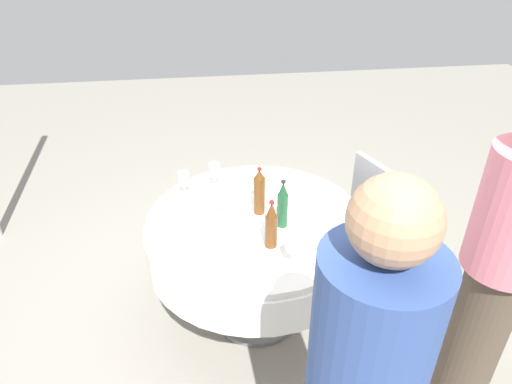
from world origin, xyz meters
TOP-DOWN VIEW (x-y plane):
  - ground_plane at (0.00, 0.00)m, footprint 10.00×10.00m
  - dining_table at (0.00, 0.00)m, footprint 1.25×1.25m
  - bottle_brown_far at (0.04, -0.26)m, footprint 0.06×0.06m
  - bottle_dark_green_outer at (0.13, -0.09)m, footprint 0.06×0.06m
  - bottle_brown_west at (0.03, 0.05)m, footprint 0.06×0.06m
  - wine_glass_mid at (-0.39, 0.32)m, footprint 0.07×0.07m
  - wine_glass_inner at (-0.17, 0.06)m, footprint 0.07×0.07m
  - wine_glass_front at (0.12, -0.41)m, footprint 0.07×0.07m
  - wine_glass_rear at (-0.30, 0.19)m, footprint 0.06×0.06m
  - wine_glass_near at (-0.20, 0.37)m, footprint 0.07×0.07m
  - plate_near at (-0.31, -0.11)m, footprint 0.25×0.25m
  - plate_south at (0.07, 0.36)m, footprint 0.23×0.23m
  - plate_left at (0.26, 0.10)m, footprint 0.23×0.23m
  - fork_outer at (0.41, -0.17)m, footprint 0.13×0.15m
  - knife_west at (-0.16, -0.37)m, footprint 0.18×0.04m
  - person_far at (0.97, -0.72)m, footprint 0.34×0.34m
  - chair_front at (0.89, 0.31)m, footprint 0.51×0.51m

SIDE VIEW (x-z plane):
  - ground_plane at x=0.00m, z-range 0.00..0.00m
  - chair_front at x=0.89m, z-range 0.08..0.95m
  - dining_table at x=0.00m, z-range 0.22..0.96m
  - fork_outer at x=0.41m, z-range 0.74..0.74m
  - knife_west at x=-0.16m, z-range 0.74..0.74m
  - plate_near at x=-0.31m, z-range 0.74..0.76m
  - plate_left at x=0.26m, z-range 0.74..0.76m
  - plate_south at x=0.07m, z-range 0.73..0.77m
  - wine_glass_inner at x=-0.17m, z-range 0.77..0.91m
  - wine_glass_rear at x=-0.30m, z-range 0.77..0.91m
  - wine_glass_mid at x=-0.39m, z-range 0.77..0.91m
  - wine_glass_near at x=-0.20m, z-range 0.77..0.93m
  - wine_glass_front at x=0.12m, z-range 0.78..0.93m
  - person_far at x=0.97m, z-range 0.04..1.69m
  - bottle_brown_far at x=0.04m, z-range 0.73..1.00m
  - bottle_dark_green_outer at x=0.13m, z-range 0.73..1.01m
  - bottle_brown_west at x=0.03m, z-range 0.73..1.02m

